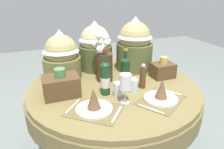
{
  "coord_description": "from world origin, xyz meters",
  "views": [
    {
      "loc": [
        -0.57,
        -1.47,
        1.49
      ],
      "look_at": [
        0.0,
        0.03,
        0.81
      ],
      "focal_mm": 34.27,
      "sensor_mm": 36.0,
      "label": 1
    }
  ],
  "objects_px": {
    "dining_table": "(113,99)",
    "place_setting_right": "(161,94)",
    "place_setting_left": "(94,104)",
    "wine_glass_left": "(125,82)",
    "tumbler_near_right": "(118,89)",
    "gift_tub_back_right": "(135,42)",
    "wine_bottle_centre": "(105,78)",
    "woven_basket_side_left": "(61,85)",
    "tumbler_mid": "(133,85)",
    "wine_bottle_left": "(125,73)",
    "gift_tub_back_left": "(61,54)",
    "gift_tub_back_centre": "(95,44)",
    "flower_vase": "(104,62)",
    "pepper_mill": "(143,77)",
    "woven_basket_side_right": "(163,70)"
  },
  "relations": [
    {
      "from": "wine_bottle_centre",
      "to": "wine_glass_left",
      "type": "xyz_separation_m",
      "value": [
        0.09,
        -0.17,
        0.02
      ]
    },
    {
      "from": "place_setting_left",
      "to": "wine_glass_left",
      "type": "xyz_separation_m",
      "value": [
        0.23,
        0.03,
        0.11
      ]
    },
    {
      "from": "dining_table",
      "to": "place_setting_left",
      "type": "relative_size",
      "value": 3.27
    },
    {
      "from": "wine_glass_left",
      "to": "gift_tub_back_left",
      "type": "distance_m",
      "value": 0.67
    },
    {
      "from": "wine_bottle_centre",
      "to": "gift_tub_back_right",
      "type": "bearing_deg",
      "value": 42.92
    },
    {
      "from": "gift_tub_back_right",
      "to": "woven_basket_side_left",
      "type": "distance_m",
      "value": 0.83
    },
    {
      "from": "dining_table",
      "to": "place_setting_right",
      "type": "distance_m",
      "value": 0.45
    },
    {
      "from": "place_setting_left",
      "to": "wine_glass_left",
      "type": "relative_size",
      "value": 2.03
    },
    {
      "from": "wine_glass_left",
      "to": "gift_tub_back_left",
      "type": "xyz_separation_m",
      "value": [
        -0.33,
        0.58,
        0.07
      ]
    },
    {
      "from": "tumbler_mid",
      "to": "woven_basket_side_left",
      "type": "distance_m",
      "value": 0.53
    },
    {
      "from": "place_setting_left",
      "to": "place_setting_right",
      "type": "relative_size",
      "value": 1.0
    },
    {
      "from": "place_setting_right",
      "to": "tumbler_mid",
      "type": "distance_m",
      "value": 0.23
    },
    {
      "from": "wine_bottle_left",
      "to": "woven_basket_side_left",
      "type": "distance_m",
      "value": 0.49
    },
    {
      "from": "dining_table",
      "to": "pepper_mill",
      "type": "bearing_deg",
      "value": -31.76
    },
    {
      "from": "flower_vase",
      "to": "tumbler_near_right",
      "type": "height_order",
      "value": "flower_vase"
    },
    {
      "from": "tumbler_near_right",
      "to": "gift_tub_back_right",
      "type": "height_order",
      "value": "gift_tub_back_right"
    },
    {
      "from": "gift_tub_back_left",
      "to": "wine_bottle_left",
      "type": "bearing_deg",
      "value": -40.92
    },
    {
      "from": "gift_tub_back_right",
      "to": "woven_basket_side_right",
      "type": "height_order",
      "value": "gift_tub_back_right"
    },
    {
      "from": "flower_vase",
      "to": "woven_basket_side_left",
      "type": "relative_size",
      "value": 1.58
    },
    {
      "from": "dining_table",
      "to": "flower_vase",
      "type": "xyz_separation_m",
      "value": [
        -0.04,
        0.12,
        0.29
      ]
    },
    {
      "from": "flower_vase",
      "to": "gift_tub_back_left",
      "type": "relative_size",
      "value": 0.96
    },
    {
      "from": "tumbler_near_right",
      "to": "tumbler_mid",
      "type": "distance_m",
      "value": 0.13
    },
    {
      "from": "gift_tub_back_centre",
      "to": "woven_basket_side_left",
      "type": "distance_m",
      "value": 0.62
    },
    {
      "from": "place_setting_right",
      "to": "woven_basket_side_left",
      "type": "distance_m",
      "value": 0.72
    },
    {
      "from": "pepper_mill",
      "to": "woven_basket_side_left",
      "type": "bearing_deg",
      "value": 171.39
    },
    {
      "from": "dining_table",
      "to": "gift_tub_back_left",
      "type": "distance_m",
      "value": 0.58
    },
    {
      "from": "wine_bottle_left",
      "to": "wine_bottle_centre",
      "type": "bearing_deg",
      "value": -165.07
    },
    {
      "from": "wine_bottle_centre",
      "to": "gift_tub_back_centre",
      "type": "height_order",
      "value": "gift_tub_back_centre"
    },
    {
      "from": "tumbler_near_right",
      "to": "gift_tub_back_right",
      "type": "xyz_separation_m",
      "value": [
        0.36,
        0.46,
        0.21
      ]
    },
    {
      "from": "wine_bottle_left",
      "to": "pepper_mill",
      "type": "relative_size",
      "value": 1.63
    },
    {
      "from": "flower_vase",
      "to": "gift_tub_back_centre",
      "type": "xyz_separation_m",
      "value": [
        0.02,
        0.3,
        0.08
      ]
    },
    {
      "from": "place_setting_right",
      "to": "tumbler_near_right",
      "type": "relative_size",
      "value": 4.01
    },
    {
      "from": "wine_bottle_centre",
      "to": "flower_vase",
      "type": "bearing_deg",
      "value": 73.16
    },
    {
      "from": "wine_bottle_centre",
      "to": "woven_basket_side_right",
      "type": "xyz_separation_m",
      "value": [
        0.57,
        0.12,
        -0.06
      ]
    },
    {
      "from": "wine_bottle_centre",
      "to": "gift_tub_back_left",
      "type": "xyz_separation_m",
      "value": [
        -0.25,
        0.42,
        0.09
      ]
    },
    {
      "from": "gift_tub_back_right",
      "to": "wine_bottle_centre",
      "type": "bearing_deg",
      "value": -137.08
    },
    {
      "from": "dining_table",
      "to": "tumbler_mid",
      "type": "bearing_deg",
      "value": -59.49
    },
    {
      "from": "wine_bottle_centre",
      "to": "wine_bottle_left",
      "type": "bearing_deg",
      "value": 14.93
    },
    {
      "from": "dining_table",
      "to": "woven_basket_side_right",
      "type": "bearing_deg",
      "value": -0.35
    },
    {
      "from": "wine_bottle_left",
      "to": "pepper_mill",
      "type": "height_order",
      "value": "wine_bottle_left"
    },
    {
      "from": "dining_table",
      "to": "gift_tub_back_right",
      "type": "height_order",
      "value": "gift_tub_back_right"
    },
    {
      "from": "wine_bottle_left",
      "to": "flower_vase",
      "type": "bearing_deg",
      "value": 118.01
    },
    {
      "from": "tumbler_near_right",
      "to": "gift_tub_back_right",
      "type": "distance_m",
      "value": 0.62
    },
    {
      "from": "gift_tub_back_left",
      "to": "gift_tub_back_centre",
      "type": "bearing_deg",
      "value": 20.26
    },
    {
      "from": "wine_glass_left",
      "to": "pepper_mill",
      "type": "height_order",
      "value": "wine_glass_left"
    },
    {
      "from": "tumbler_mid",
      "to": "gift_tub_back_right",
      "type": "height_order",
      "value": "gift_tub_back_right"
    },
    {
      "from": "flower_vase",
      "to": "gift_tub_back_left",
      "type": "bearing_deg",
      "value": 151.82
    },
    {
      "from": "gift_tub_back_centre",
      "to": "gift_tub_back_right",
      "type": "relative_size",
      "value": 0.92
    },
    {
      "from": "place_setting_right",
      "to": "flower_vase",
      "type": "xyz_separation_m",
      "value": [
        -0.26,
        0.47,
        0.12
      ]
    },
    {
      "from": "pepper_mill",
      "to": "gift_tub_back_centre",
      "type": "distance_m",
      "value": 0.6
    }
  ]
}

